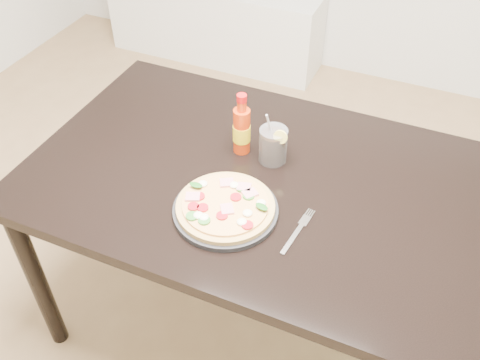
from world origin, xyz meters
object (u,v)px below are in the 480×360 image
at_px(cola_cup, 273,146).
at_px(fork, 299,230).
at_px(media_console, 214,22).
at_px(plate, 226,210).
at_px(pizza, 225,205).
at_px(hot_sauce_bottle, 242,129).
at_px(dining_table, 255,195).

height_order(cola_cup, fork, cola_cup).
bearing_deg(media_console, plate, -63.14).
bearing_deg(plate, pizza, -131.16).
bearing_deg(hot_sauce_bottle, plate, -75.83).
bearing_deg(fork, hot_sauce_bottle, 144.43).
distance_m(pizza, hot_sauce_bottle, 0.29).
bearing_deg(cola_cup, pizza, -98.08).
relative_size(hot_sauce_bottle, media_console, 0.15).
height_order(hot_sauce_bottle, cola_cup, hot_sauce_bottle).
bearing_deg(pizza, hot_sauce_bottle, 104.13).
relative_size(pizza, cola_cup, 1.58).
bearing_deg(fork, media_console, 128.54).
bearing_deg(media_console, pizza, -63.14).
distance_m(hot_sauce_bottle, fork, 0.39).
bearing_deg(plate, dining_table, 84.25).
bearing_deg(hot_sauce_bottle, fork, -42.35).
height_order(pizza, fork, pizza).
height_order(hot_sauce_bottle, media_console, hot_sauce_bottle).
distance_m(dining_table, media_console, 2.11).
bearing_deg(pizza, cola_cup, 81.92).
bearing_deg(pizza, media_console, 116.86).
height_order(fork, media_console, fork).
bearing_deg(hot_sauce_bottle, pizza, -75.87).
distance_m(plate, pizza, 0.02).
bearing_deg(dining_table, fork, -40.14).
xyz_separation_m(dining_table, plate, (-0.02, -0.18, 0.09)).
relative_size(dining_table, cola_cup, 7.90).
relative_size(pizza, fork, 1.48).
relative_size(plate, hot_sauce_bottle, 1.42).
distance_m(cola_cup, media_console, 2.08).
height_order(plate, fork, plate).
height_order(plate, cola_cup, cola_cup).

